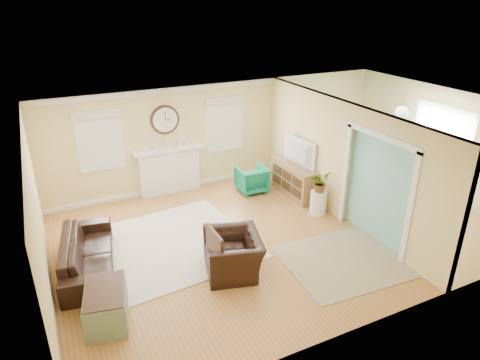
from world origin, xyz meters
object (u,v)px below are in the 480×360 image
object	(u,v)px
sofa	(88,254)
green_chair	(252,179)
credenza	(295,179)
dining_table	(380,185)
eames_chair	(233,254)

from	to	relation	value
sofa	green_chair	world-z (taller)	green_chair
credenza	dining_table	distance (m)	2.08
dining_table	credenza	bearing A→B (deg)	70.65
sofa	credenza	world-z (taller)	credenza
sofa	credenza	size ratio (longest dim) A/B	1.48
sofa	dining_table	xyz separation A→B (m)	(6.87, 0.02, -0.02)
sofa	eames_chair	xyz separation A→B (m)	(2.34, -1.20, 0.04)
dining_table	green_chair	bearing A→B (deg)	68.40
green_chair	eames_chair	bearing A→B (deg)	59.80
eames_chair	dining_table	xyz separation A→B (m)	(4.54, 1.22, -0.06)
eames_chair	credenza	xyz separation A→B (m)	(2.73, 2.24, 0.04)
eames_chair	dining_table	world-z (taller)	eames_chair
credenza	sofa	bearing A→B (deg)	-168.39
sofa	eames_chair	world-z (taller)	eames_chair
eames_chair	green_chair	world-z (taller)	eames_chair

